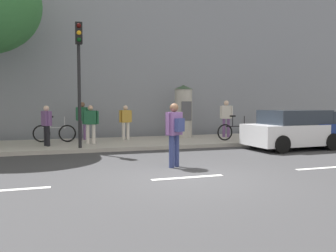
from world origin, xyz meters
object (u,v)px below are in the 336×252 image
Objects in this scene: pedestrian_in_red_top at (175,129)px; bicycle_upright at (236,131)px; pedestrian_with_backpack at (125,119)px; pedestrian_with_bag at (226,115)px; bicycle_leaning at (54,133)px; pedestrian_in_dark_shirt at (47,122)px; parked_car_blue at (297,130)px; pedestrian_tallest at (82,117)px; poster_column at (183,111)px; traffic_light at (79,65)px; pedestrian_in_light_jacket at (91,121)px.

bicycle_upright is at bearing 46.01° from pedestrian_in_red_top.
pedestrian_with_bag is at bearing -4.02° from pedestrian_with_backpack.
pedestrian_with_backpack reaches higher than bicycle_leaning.
pedestrian_in_dark_shirt is 0.87× the size of pedestrian_with_bag.
pedestrian_in_red_top is 6.31m from parked_car_blue.
pedestrian_with_bag is at bearing -2.08° from bicycle_leaning.
pedestrian_in_red_top is at bearing -74.51° from pedestrian_tallest.
poster_column is 6.43m from pedestrian_in_dark_shirt.
parked_car_blue reaches higher than bicycle_leaning.
pedestrian_tallest is 1.10× the size of pedestrian_with_backpack.
pedestrian_in_dark_shirt is 1.00× the size of pedestrian_with_backpack.
bicycle_upright is at bearing 121.36° from parked_car_blue.
pedestrian_tallest is 1.51m from bicycle_leaning.
poster_column is 2.80m from bicycle_upright.
parked_car_blue is at bearing -23.81° from bicycle_leaning.
poster_column is 5.98m from bicycle_leaning.
traffic_light is 2.90× the size of pedestrian_in_dark_shirt.
pedestrian_tallest is (-6.63, 0.97, -0.06)m from pedestrian_with_bag.
pedestrian_with_backpack is 4.91m from bicycle_upright.
pedestrian_with_backpack is (-0.12, 6.32, -0.01)m from pedestrian_in_red_top.
pedestrian_in_red_top is at bearing -158.53° from parked_car_blue.
pedestrian_with_backpack is 0.86× the size of bicycle_upright.
pedestrian_with_bag is 7.86m from bicycle_leaning.
pedestrian_tallest is 6.82m from bicycle_upright.
poster_column reaches higher than bicycle_leaning.
bicycle_leaning is at bearing -178.98° from pedestrian_with_backpack.
pedestrian_in_dark_shirt is (-6.18, -1.74, -0.36)m from poster_column.
bicycle_leaning is (-3.13, 6.27, -0.52)m from pedestrian_in_red_top.
pedestrian_tallest is (-4.70, 0.28, -0.27)m from poster_column.
poster_column is at bearing 67.44° from pedestrian_in_red_top.
pedestrian_tallest is at bearing 160.84° from pedestrian_with_backpack.
pedestrian_with_bag reaches higher than bicycle_upright.
pedestrian_with_bag is at bearing 7.41° from pedestrian_in_dark_shirt.
pedestrian_with_bag reaches higher than bicycle_leaning.
pedestrian_in_light_jacket is at bearing -83.79° from pedestrian_tallest.
pedestrian_with_backpack reaches higher than bicycle_upright.
pedestrian_in_dark_shirt is 8.18m from pedestrian_with_bag.
pedestrian_with_backpack is at bearing 22.95° from pedestrian_in_dark_shirt.
poster_column is at bearing 125.23° from parked_car_blue.
pedestrian_with_bag is at bearing 51.85° from pedestrian_in_red_top.
pedestrian_in_red_top is 5.52m from pedestrian_in_light_jacket.
pedestrian_in_light_jacket is at bearing -173.35° from pedestrian_with_bag.
pedestrian_tallest reaches higher than pedestrian_in_dark_shirt.
traffic_light reaches higher than bicycle_upright.
pedestrian_with_backpack is at bearing 33.84° from pedestrian_in_light_jacket.
traffic_light is 2.52× the size of pedestrian_in_red_top.
traffic_light is at bearing -131.03° from pedestrian_with_backpack.
pedestrian_with_bag reaches higher than pedestrian_in_light_jacket.
pedestrian_with_bag reaches higher than parked_car_blue.
bicycle_leaning is at bearing 156.19° from parked_car_blue.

